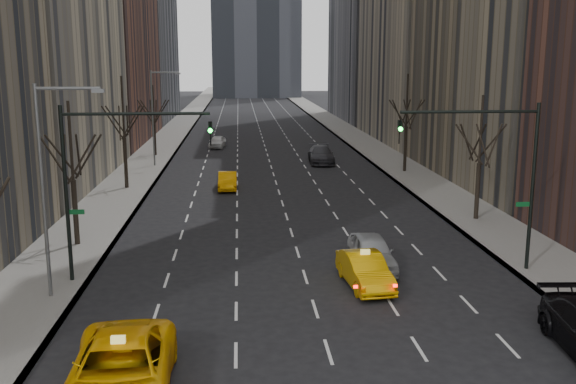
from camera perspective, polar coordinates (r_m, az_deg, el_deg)
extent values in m
cube|color=slate|center=(87.84, -10.40, 4.91)|extent=(4.50, 320.00, 0.15)
cube|color=slate|center=(88.68, 5.61, 5.11)|extent=(4.50, 320.00, 0.15)
cylinder|color=black|center=(36.83, -18.37, -1.72)|extent=(0.28, 0.28, 3.57)
cylinder|color=black|center=(36.17, -18.77, 4.32)|extent=(0.16, 0.16, 4.25)
cylinder|color=black|center=(37.07, -18.14, 3.12)|extent=(0.42, 1.80, 2.52)
cylinder|color=black|center=(36.38, -17.33, 3.02)|extent=(1.74, 0.72, 2.52)
cylinder|color=black|center=(35.60, -17.86, 2.81)|extent=(1.46, 1.25, 2.52)
cylinder|color=black|center=(35.52, -19.24, 2.70)|extent=(0.42, 1.80, 2.52)
cylinder|color=black|center=(36.22, -20.03, 2.81)|extent=(1.74, 0.72, 2.52)
cylinder|color=black|center=(36.99, -19.46, 3.02)|extent=(1.46, 1.25, 2.52)
cylinder|color=black|center=(52.18, -14.24, 2.54)|extent=(0.28, 0.28, 3.99)
cylinder|color=black|center=(51.70, -14.48, 7.33)|extent=(0.16, 0.16, 4.75)
cylinder|color=black|center=(52.59, -14.10, 6.16)|extent=(0.42, 1.80, 2.52)
cylinder|color=black|center=(51.94, -13.48, 6.13)|extent=(1.74, 0.72, 2.52)
cylinder|color=black|center=(51.13, -13.79, 6.03)|extent=(1.46, 1.25, 2.52)
cylinder|color=black|center=(50.98, -14.74, 5.97)|extent=(0.42, 1.80, 2.52)
cylinder|color=black|center=(51.65, -15.36, 6.00)|extent=(1.74, 0.72, 2.52)
cylinder|color=black|center=(52.45, -15.02, 6.10)|extent=(1.46, 1.25, 2.52)
cylinder|color=black|center=(69.86, -11.76, 4.62)|extent=(0.28, 0.28, 3.36)
cylinder|color=black|center=(69.52, -11.88, 7.63)|extent=(0.16, 0.16, 4.00)
cylinder|color=black|center=(70.39, -11.65, 7.05)|extent=(0.42, 1.80, 2.52)
cylinder|color=black|center=(69.76, -11.16, 7.03)|extent=(1.74, 0.72, 2.52)
cylinder|color=black|center=(68.94, -11.37, 6.97)|extent=(1.46, 1.25, 2.52)
cylinder|color=black|center=(68.76, -12.07, 6.93)|extent=(0.42, 1.80, 2.52)
cylinder|color=black|center=(69.39, -12.55, 6.95)|extent=(1.74, 0.72, 2.52)
cylinder|color=black|center=(70.21, -12.33, 7.01)|extent=(1.46, 1.25, 2.52)
cylinder|color=black|center=(42.37, 16.48, 0.09)|extent=(0.28, 0.28, 3.57)
cylinder|color=black|center=(41.80, 16.79, 5.35)|extent=(0.16, 0.16, 4.25)
cylinder|color=black|center=(42.74, 16.50, 4.28)|extent=(0.42, 1.80, 2.52)
cylinder|color=black|center=(42.47, 17.60, 4.17)|extent=(1.74, 0.72, 2.52)
cylinder|color=black|center=(41.63, 17.84, 4.02)|extent=(1.46, 1.25, 2.52)
cylinder|color=black|center=(41.06, 16.94, 3.97)|extent=(0.42, 1.80, 2.52)
cylinder|color=black|center=(41.34, 15.81, 4.08)|extent=(1.74, 0.72, 2.52)
cylinder|color=black|center=(42.18, 15.61, 4.24)|extent=(1.46, 1.25, 2.52)
cylinder|color=black|center=(59.26, 10.38, 3.76)|extent=(0.28, 0.28, 3.99)
cylinder|color=black|center=(58.84, 10.54, 7.98)|extent=(0.16, 0.16, 4.75)
cylinder|color=black|center=(59.78, 10.43, 6.93)|extent=(0.42, 1.80, 2.52)
cylinder|color=black|center=(59.41, 11.18, 6.88)|extent=(1.74, 0.72, 2.52)
cylinder|color=black|center=(58.56, 11.26, 6.81)|extent=(1.46, 1.25, 2.52)
cylinder|color=black|center=(58.07, 10.56, 6.80)|extent=(0.42, 1.80, 2.52)
cylinder|color=black|center=(58.44, 9.80, 6.85)|extent=(1.74, 0.72, 2.52)
cylinder|color=black|center=(59.29, 9.74, 6.92)|extent=(1.46, 1.25, 2.52)
cylinder|color=black|center=(30.40, -19.11, -0.23)|extent=(0.18, 0.18, 8.00)
cylinder|color=black|center=(29.23, -13.37, 6.78)|extent=(6.50, 0.14, 0.14)
imported|color=black|center=(28.99, -6.91, 5.19)|extent=(0.18, 0.22, 1.10)
sphere|color=#0CFF33|center=(28.80, -6.93, 5.44)|extent=(0.20, 0.20, 0.20)
cube|color=#0C5926|center=(30.47, -18.29, -1.70)|extent=(0.70, 0.04, 0.22)
cylinder|color=black|center=(32.47, 20.90, 0.36)|extent=(0.18, 0.18, 8.00)
cylinder|color=black|center=(30.75, 15.86, 6.88)|extent=(6.50, 0.14, 0.14)
imported|color=black|center=(29.87, 9.88, 5.29)|extent=(0.18, 0.22, 1.10)
sphere|color=#0CFF33|center=(29.68, 9.97, 5.53)|extent=(0.20, 0.20, 0.20)
cube|color=#0C5926|center=(32.45, 20.16, -1.03)|extent=(0.70, 0.04, 0.22)
cylinder|color=slate|center=(28.53, -20.95, -0.08)|extent=(0.16, 0.16, 9.00)
cylinder|color=slate|center=(27.68, -18.99, 8.71)|extent=(2.60, 0.14, 0.14)
cube|color=slate|center=(27.41, -16.53, 8.62)|extent=(0.50, 0.22, 0.15)
cylinder|color=slate|center=(62.56, -11.94, 6.42)|extent=(0.16, 0.16, 9.00)
cylinder|color=slate|center=(62.18, -10.90, 10.40)|extent=(2.60, 0.14, 0.14)
cube|color=slate|center=(62.06, -9.77, 10.34)|extent=(0.50, 0.22, 0.15)
imported|color=#F8B305|center=(20.52, -14.68, -15.21)|extent=(3.38, 6.80, 1.85)
imported|color=#D99B04|center=(29.38, 6.84, -6.92)|extent=(2.07, 4.73, 1.51)
imported|color=#A6A9AE|center=(31.90, 7.43, -5.31)|extent=(1.97, 4.84, 1.64)
imported|color=#FEA105|center=(51.09, -5.39, 1.00)|extent=(1.45, 4.14, 1.36)
imported|color=#323237|center=(64.04, 2.96, 3.35)|extent=(2.63, 5.99, 1.71)
imported|color=silver|center=(75.65, -6.30, 4.46)|extent=(2.23, 4.36, 1.42)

